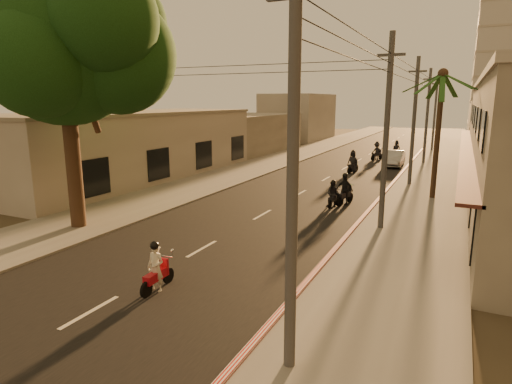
% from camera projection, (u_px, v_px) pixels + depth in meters
% --- Properties ---
extents(ground, '(160.00, 160.00, 0.00)m').
position_uv_depth(ground, '(173.00, 266.00, 15.96)').
color(ground, '#383023').
rests_on(ground, ground).
extents(road, '(10.00, 140.00, 0.02)m').
position_uv_depth(road, '(326.00, 179.00, 33.60)').
color(road, black).
rests_on(road, ground).
extents(sidewalk_right, '(5.00, 140.00, 0.12)m').
position_uv_depth(sidewalk_right, '(428.00, 186.00, 30.43)').
color(sidewalk_right, slate).
rests_on(sidewalk_right, ground).
extents(sidewalk_left, '(5.00, 140.00, 0.12)m').
position_uv_depth(sidewalk_left, '(241.00, 171.00, 36.75)').
color(sidewalk_left, slate).
rests_on(sidewalk_left, ground).
extents(curb_stripe, '(0.20, 60.00, 0.20)m').
position_uv_depth(curb_stripe, '(382.00, 196.00, 27.02)').
color(curb_stripe, red).
rests_on(curb_stripe, ground).
extents(left_building, '(8.20, 24.20, 5.20)m').
position_uv_depth(left_building, '(133.00, 145.00, 33.66)').
color(left_building, '#ADA79C').
rests_on(left_building, ground).
extents(broadleaf_tree, '(9.60, 8.70, 12.10)m').
position_uv_depth(broadleaf_tree, '(72.00, 44.00, 18.86)').
color(broadleaf_tree, black).
rests_on(broadleaf_tree, ground).
extents(palm_tree, '(5.00, 5.00, 8.20)m').
position_uv_depth(palm_tree, '(442.00, 81.00, 25.20)').
color(palm_tree, black).
rests_on(palm_tree, ground).
extents(utility_poles, '(1.20, 48.26, 9.00)m').
position_uv_depth(utility_poles, '(416.00, 93.00, 29.62)').
color(utility_poles, '#38383A').
rests_on(utility_poles, ground).
extents(filler_right, '(8.00, 14.00, 6.00)m').
position_uv_depth(filler_right, '(507.00, 127.00, 49.13)').
color(filler_right, '#ADA79C').
rests_on(filler_right, ground).
extents(filler_left_near, '(8.00, 14.00, 4.40)m').
position_uv_depth(filler_left_near, '(247.00, 133.00, 51.40)').
color(filler_left_near, '#ADA79C').
rests_on(filler_left_near, ground).
extents(filler_left_far, '(8.00, 14.00, 7.00)m').
position_uv_depth(filler_left_far, '(299.00, 117.00, 67.00)').
color(filler_left_far, '#ADA79C').
rests_on(filler_left_far, ground).
extents(scooter_red, '(0.65, 1.72, 1.68)m').
position_uv_depth(scooter_red, '(156.00, 269.00, 13.71)').
color(scooter_red, black).
rests_on(scooter_red, ground).
extents(scooter_mid_a, '(0.78, 1.63, 1.60)m').
position_uv_depth(scooter_mid_a, '(333.00, 195.00, 24.63)').
color(scooter_mid_a, black).
rests_on(scooter_mid_a, ground).
extents(scooter_mid_b, '(1.26, 1.91, 1.91)m').
position_uv_depth(scooter_mid_b, '(345.00, 190.00, 25.13)').
color(scooter_mid_b, black).
rests_on(scooter_mid_b, ground).
extents(scooter_far_a, '(1.13, 1.97, 1.96)m').
position_uv_depth(scooter_far_a, '(353.00, 162.00, 36.28)').
color(scooter_far_a, black).
rests_on(scooter_far_a, ground).
extents(scooter_far_b, '(1.68, 1.85, 1.94)m').
position_uv_depth(scooter_far_b, '(377.00, 151.00, 44.02)').
color(scooter_far_b, black).
rests_on(scooter_far_b, ground).
extents(parked_car, '(1.69, 4.48, 1.46)m').
position_uv_depth(parked_car, '(394.00, 159.00, 39.93)').
color(parked_car, '#A5A8AD').
rests_on(parked_car, ground).
extents(scooter_far_c, '(1.18, 1.72, 1.78)m').
position_uv_depth(scooter_far_c, '(396.00, 149.00, 47.14)').
color(scooter_far_c, black).
rests_on(scooter_far_c, ground).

